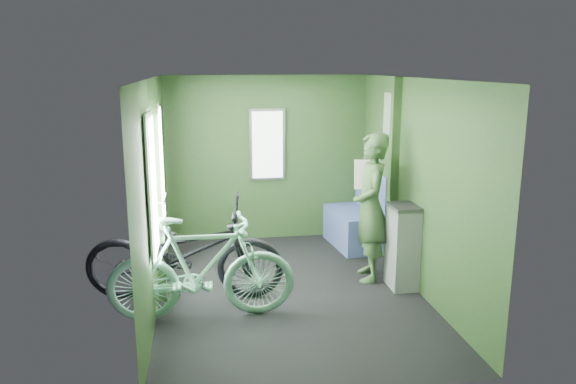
# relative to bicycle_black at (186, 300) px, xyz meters

# --- Properties ---
(room) EXTENTS (4.00, 4.02, 2.31)m
(room) POSITION_rel_bicycle_black_xyz_m (1.08, 0.11, 1.44)
(room) COLOR black
(room) RESTS_ON ground
(bicycle_black) EXTENTS (2.16, 1.13, 1.18)m
(bicycle_black) POSITION_rel_bicycle_black_xyz_m (0.00, 0.00, 0.00)
(bicycle_black) COLOR black
(bicycle_black) RESTS_ON ground
(bicycle_mint) EXTENTS (1.81, 0.67, 1.14)m
(bicycle_mint) POSITION_rel_bicycle_black_xyz_m (0.18, -0.52, 0.00)
(bicycle_mint) COLOR #8CD9B9
(bicycle_mint) RESTS_ON ground
(passenger) EXTENTS (0.48, 0.69, 1.70)m
(passenger) POSITION_rel_bicycle_black_xyz_m (2.09, 0.32, 0.85)
(passenger) COLOR #38562E
(passenger) RESTS_ON ground
(waste_box) EXTENTS (0.28, 0.39, 0.94)m
(waste_box) POSITION_rel_bicycle_black_xyz_m (2.38, 0.01, 0.47)
(waste_box) COLOR gray
(waste_box) RESTS_ON ground
(bench_seat) EXTENTS (0.66, 1.04, 1.04)m
(bench_seat) POSITION_rel_bicycle_black_xyz_m (2.27, 1.52, 0.31)
(bench_seat) COLOR navy
(bench_seat) RESTS_ON ground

